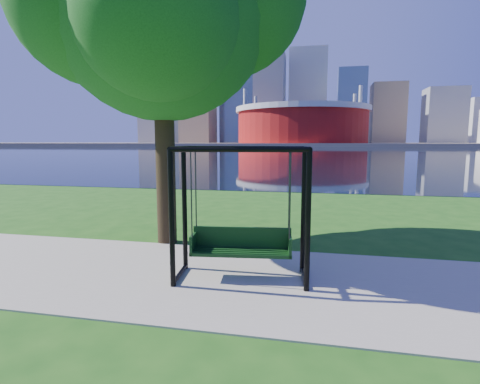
% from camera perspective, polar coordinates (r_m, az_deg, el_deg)
% --- Properties ---
extents(ground, '(900.00, 900.00, 0.00)m').
position_cam_1_polar(ground, '(7.64, -0.47, -11.89)').
color(ground, '#1E5114').
rests_on(ground, ground).
extents(path, '(120.00, 4.00, 0.03)m').
position_cam_1_polar(path, '(7.18, -1.35, -13.08)').
color(path, '#9E937F').
rests_on(path, ground).
extents(river, '(900.00, 180.00, 0.02)m').
position_cam_1_polar(river, '(109.08, 11.25, 6.12)').
color(river, black).
rests_on(river, ground).
extents(far_bank, '(900.00, 228.00, 2.00)m').
position_cam_1_polar(far_bank, '(313.04, 11.82, 7.15)').
color(far_bank, '#937F60').
rests_on(far_bank, ground).
extents(stadium, '(83.00, 83.00, 32.00)m').
position_cam_1_polar(stadium, '(242.59, 9.42, 10.25)').
color(stadium, maroon).
rests_on(stadium, far_bank).
extents(skyline, '(392.00, 66.00, 96.50)m').
position_cam_1_polar(skyline, '(328.18, 11.24, 13.28)').
color(skyline, gray).
rests_on(skyline, far_bank).
extents(swing, '(2.53, 1.33, 2.48)m').
position_cam_1_polar(swing, '(6.86, 0.19, -3.77)').
color(swing, black).
rests_on(swing, ground).
extents(park_tree, '(6.77, 6.11, 8.40)m').
position_cam_1_polar(park_tree, '(10.14, -12.10, 26.35)').
color(park_tree, black).
rests_on(park_tree, ground).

